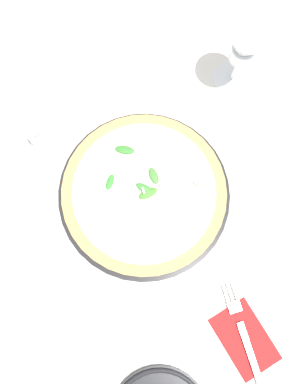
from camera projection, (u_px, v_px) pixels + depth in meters
name	position (u px, v px, depth m)	size (l,w,h in m)	color
ground_plane	(138.00, 217.00, 0.75)	(6.00, 6.00, 0.00)	silver
pizza_arugula_main	(144.00, 193.00, 0.74)	(0.34, 0.34, 0.05)	black
wine_glass	(245.00, 48.00, 0.70)	(0.09, 0.09, 0.16)	white
napkin	(245.00, 339.00, 0.70)	(0.14, 0.10, 0.01)	#B21E1E
fork	(244.00, 336.00, 0.69)	(0.20, 0.03, 0.00)	silver
shaker_pepper	(36.00, 136.00, 0.75)	(0.03, 0.03, 0.07)	silver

